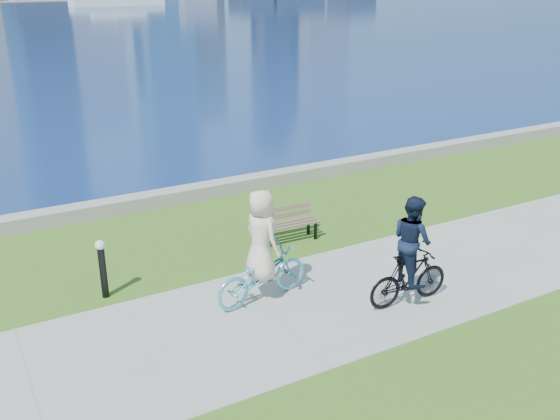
# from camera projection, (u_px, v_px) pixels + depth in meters

# --- Properties ---
(ground) EXTENTS (320.00, 320.00, 0.00)m
(ground) POSITION_uv_depth(u_px,v_px,m) (448.00, 266.00, 12.58)
(ground) COLOR #325817
(ground) RESTS_ON ground
(concrete_path) EXTENTS (80.00, 3.50, 0.02)m
(concrete_path) POSITION_uv_depth(u_px,v_px,m) (448.00, 266.00, 12.58)
(concrete_path) COLOR gray
(concrete_path) RESTS_ON ground
(seawall) EXTENTS (90.00, 0.50, 0.35)m
(seawall) POSITION_uv_depth(u_px,v_px,m) (293.00, 175.00, 17.56)
(seawall) COLOR gray
(seawall) RESTS_ON ground
(bay_water) EXTENTS (320.00, 131.00, 0.01)m
(bay_water) POSITION_uv_depth(u_px,v_px,m) (2.00, 21.00, 71.14)
(bay_water) COLOR navy
(bay_water) RESTS_ON ground
(ferry_far) EXTENTS (14.44, 4.13, 1.96)m
(ferry_far) POSITION_uv_depth(u_px,v_px,m) (117.00, 0.00, 99.17)
(ferry_far) COLOR white
(ferry_far) RESTS_ON ground
(park_bench) EXTENTS (1.43, 0.54, 0.73)m
(park_bench) POSITION_uv_depth(u_px,v_px,m) (286.00, 222.00, 13.61)
(park_bench) COLOR black
(park_bench) RESTS_ON ground
(bollard_lamp) EXTENTS (0.18, 0.18, 1.13)m
(bollard_lamp) POSITION_uv_depth(u_px,v_px,m) (102.00, 265.00, 11.19)
(bollard_lamp) COLOR black
(bollard_lamp) RESTS_ON ground
(cyclist_woman) EXTENTS (0.94, 1.98, 2.09)m
(cyclist_woman) POSITION_uv_depth(u_px,v_px,m) (262.00, 261.00, 11.02)
(cyclist_woman) COLOR #55B3CF
(cyclist_woman) RESTS_ON ground
(cyclist_man) EXTENTS (0.64, 1.64, 2.03)m
(cyclist_man) POSITION_uv_depth(u_px,v_px,m) (410.00, 260.00, 10.87)
(cyclist_man) COLOR black
(cyclist_man) RESTS_ON ground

